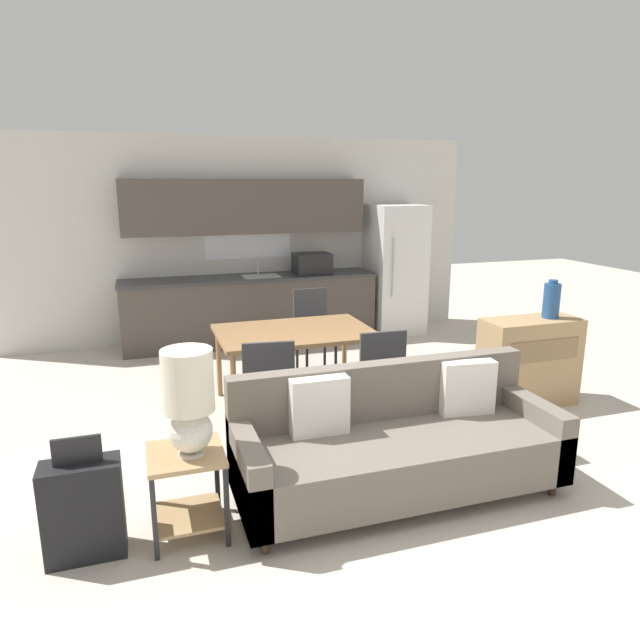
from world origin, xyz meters
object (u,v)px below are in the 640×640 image
Objects in this scene: dining_table at (295,336)px; side_table at (187,479)px; dining_chair_near_right at (377,376)px; table_lamp at (189,399)px; dining_chair_near_left at (268,389)px; refrigerator at (396,269)px; vase at (552,300)px; couch at (395,444)px; dining_chair_far_right at (314,327)px; suitcase at (83,509)px; credenza at (529,362)px.

side_table is (-1.20, -1.84, -0.32)m from dining_table.
side_table is at bearing 31.13° from dining_chair_near_right.
side_table is at bearing -123.09° from dining_table.
table_lamp is (0.04, -0.04, 0.53)m from side_table.
dining_chair_near_left is at bearing 55.00° from table_lamp.
table_lamp is at bearing -128.56° from refrigerator.
refrigerator is 1.91× the size of dining_chair_near_left.
couch is at bearing -153.32° from vase.
dining_chair_far_right is 3.56m from suitcase.
table_lamp is 3.70m from vase.
table_lamp is 1.94m from dining_chair_near_right.
dining_chair_far_right is at bearing 62.00° from dining_table.
dining_table is at bearing -60.87° from dining_chair_near_right.
refrigerator is at bearing 51.44° from table_lamp.
side_table is at bearing -162.22° from vase.
vase is at bearing -173.12° from dining_chair_near_right.
side_table is (-3.31, -4.07, -0.54)m from refrigerator.
side_table is at bearing -124.09° from dining_chair_far_right.
dining_table is 3.98× the size of vase.
couch is 3.46× the size of table_lamp.
suitcase is at bearing -176.97° from couch.
suitcase is (-2.01, -0.11, -0.05)m from couch.
side_table is 0.73× the size of suitcase.
dining_chair_near_right is (-1.65, -3.12, -0.38)m from refrigerator.
refrigerator is at bearing 36.92° from dining_chair_far_right.
dining_table is 1.55× the size of dining_chair_near_left.
refrigerator reaches higher than side_table.
dining_chair_near_left reaches higher than suitcase.
couch is at bearing -150.90° from credenza.
table_lamp is at bearing -161.50° from vase.
dining_chair_near_left is at bearing 36.75° from suitcase.
couch is at bearing 3.03° from suitcase.
table_lamp reaches higher than dining_chair_near_right.
refrigerator is 2.42× the size of suitcase.
dining_chair_far_right is (-1.88, 1.58, -0.50)m from vase.
side_table is at bearing 134.26° from table_lamp.
couch is at bearing 2.84° from side_table.
couch is 2.37× the size of dining_chair_near_right.
refrigerator is 5.28m from side_table.
table_lamp is 1.25m from dining_chair_near_left.
dining_chair_near_left is (0.69, 0.98, -0.37)m from table_lamp.
credenza is at bearing 29.10° from couch.
dining_chair_far_right reaches higher than credenza.
dining_chair_far_right is (1.66, 2.71, 0.16)m from side_table.
table_lamp is 0.69× the size of dining_chair_near_right.
dining_chair_near_left is (-2.63, -0.20, 0.10)m from credenza.
refrigerator is at bearing 64.72° from couch.
dining_table is at bearing 162.02° from credenza.
dining_chair_near_right and dining_chair_near_left have the same top height.
dining_table reaches higher than side_table.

